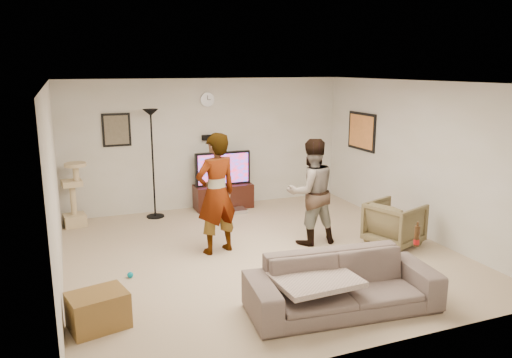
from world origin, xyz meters
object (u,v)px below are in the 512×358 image
object	(u,v)px
person_left	(216,194)
armchair	(395,223)
tv	(223,168)
side_table	(98,310)
person_right	(311,192)
sofa	(343,284)
floor_lamp	(153,164)
beer_bottle	(417,236)
cat_tree	(73,194)
tv_stand	(223,196)

from	to	relation	value
person_left	armchair	world-z (taller)	person_left
tv	side_table	xyz separation A→B (m)	(-2.62, -3.86, -0.60)
person_right	sofa	world-z (taller)	person_right
floor_lamp	beer_bottle	world-z (taller)	floor_lamp
person_right	beer_bottle	size ratio (longest dim) A/B	6.61
tv	beer_bottle	bearing A→B (deg)	-77.64
tv	person_right	size ratio (longest dim) A/B	0.66
beer_bottle	armchair	size ratio (longest dim) A/B	0.33
floor_lamp	armchair	size ratio (longest dim) A/B	2.65
sofa	beer_bottle	bearing A→B (deg)	5.78
person_right	sofa	xyz separation A→B (m)	(-0.68, -2.09, -0.51)
tv	side_table	size ratio (longest dim) A/B	1.86
floor_lamp	person_right	size ratio (longest dim) A/B	1.20
person_left	beer_bottle	distance (m)	2.87
cat_tree	person_right	size ratio (longest dim) A/B	0.68
person_left	side_table	size ratio (longest dim) A/B	3.07
sofa	side_table	size ratio (longest dim) A/B	3.68
floor_lamp	cat_tree	bearing A→B (deg)	-179.96
floor_lamp	cat_tree	world-z (taller)	floor_lamp
person_left	beer_bottle	bearing A→B (deg)	113.06
person_left	beer_bottle	world-z (taller)	person_left
person_left	person_right	distance (m)	1.48
tv_stand	cat_tree	xyz separation A→B (m)	(-2.75, -0.11, 0.33)
cat_tree	person_right	distance (m)	4.11
person_right	side_table	distance (m)	3.67
tv	tv_stand	bearing A→B (deg)	0.00
floor_lamp	beer_bottle	size ratio (longest dim) A/B	7.92
cat_tree	sofa	size ratio (longest dim) A/B	0.52
sofa	beer_bottle	xyz separation A→B (m)	(0.99, 0.00, 0.44)
tv	armchair	size ratio (longest dim) A/B	1.46
sofa	tv	bearing A→B (deg)	95.61
cat_tree	person_right	bearing A→B (deg)	-33.42
tv_stand	floor_lamp	bearing A→B (deg)	-175.24
tv_stand	person_right	bearing A→B (deg)	-74.23
side_table	person_right	bearing A→B (deg)	24.32
beer_bottle	armchair	bearing A→B (deg)	60.61
cat_tree	side_table	bearing A→B (deg)	-88.01
tv_stand	beer_bottle	size ratio (longest dim) A/B	4.50
tv	sofa	distance (m)	4.49
cat_tree	tv_stand	bearing A→B (deg)	2.37
tv	cat_tree	bearing A→B (deg)	-177.63
cat_tree	armchair	bearing A→B (deg)	-31.40
person_left	sofa	distance (m)	2.45
tv	sofa	bearing A→B (deg)	-90.18
tv_stand	cat_tree	bearing A→B (deg)	-177.63
cat_tree	person_left	world-z (taller)	person_left
floor_lamp	armchair	world-z (taller)	floor_lamp
tv_stand	tv	size ratio (longest dim) A/B	1.03
beer_bottle	armchair	distance (m)	1.82
tv_stand	sofa	xyz separation A→B (m)	(-0.01, -4.46, 0.08)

